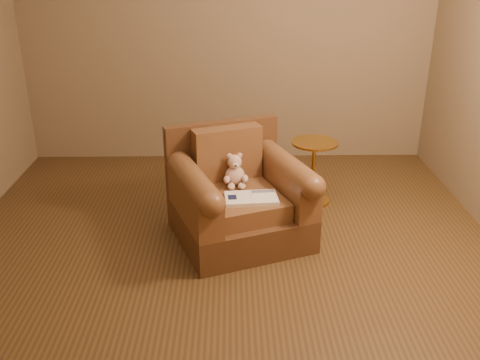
{
  "coord_description": "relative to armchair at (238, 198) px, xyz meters",
  "views": [
    {
      "loc": [
        0.03,
        -3.27,
        2.01
      ],
      "look_at": [
        0.09,
        0.22,
        0.49
      ],
      "focal_mm": 40.0,
      "sensor_mm": 36.0,
      "label": 1
    }
  ],
  "objects": [
    {
      "name": "armchair",
      "position": [
        0.0,
        0.0,
        0.0
      ],
      "size": [
        1.14,
        1.11,
        0.81
      ],
      "rotation": [
        0.0,
        0.0,
        0.36
      ],
      "color": "#50311A",
      "rests_on": "floor"
    },
    {
      "name": "teddy_bear",
      "position": [
        -0.02,
        0.07,
        0.17
      ],
      "size": [
        0.18,
        0.21,
        0.25
      ],
      "rotation": [
        0.0,
        0.0,
        0.13
      ],
      "color": "#CCA58F",
      "rests_on": "armchair"
    },
    {
      "name": "floor",
      "position": [
        -0.08,
        -0.3,
        -0.31
      ],
      "size": [
        4.0,
        4.0,
        0.0
      ],
      "primitive_type": "plane",
      "color": "#4E371A",
      "rests_on": "ground"
    },
    {
      "name": "room",
      "position": [
        -0.08,
        -0.3,
        1.4
      ],
      "size": [
        4.02,
        4.02,
        2.71
      ],
      "color": "#7F6B4E",
      "rests_on": "ground"
    },
    {
      "name": "side_table",
      "position": [
        0.64,
        0.58,
        -0.02
      ],
      "size": [
        0.39,
        0.39,
        0.54
      ],
      "color": "gold",
      "rests_on": "floor"
    },
    {
      "name": "guidebook",
      "position": [
        0.09,
        -0.19,
        0.09
      ],
      "size": [
        0.38,
        0.25,
        0.03
      ],
      "rotation": [
        0.0,
        0.0,
        0.08
      ],
      "color": "beige",
      "rests_on": "armchair"
    }
  ]
}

